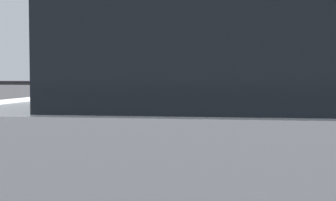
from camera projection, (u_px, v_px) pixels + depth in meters
name	position (u px, v px, depth m)	size (l,w,h in m)	color
sidewalk_curb	(175.00, 185.00, 5.40)	(36.00, 3.29, 0.15)	#9E9B93
parking_meter	(135.00, 78.00, 4.28)	(0.19, 0.20, 1.50)	slate
pedestrian_at_meter	(187.00, 93.00, 4.19)	(0.62, 0.50, 1.71)	slate
background_railing	(192.00, 103.00, 6.81)	(24.06, 0.06, 1.06)	black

